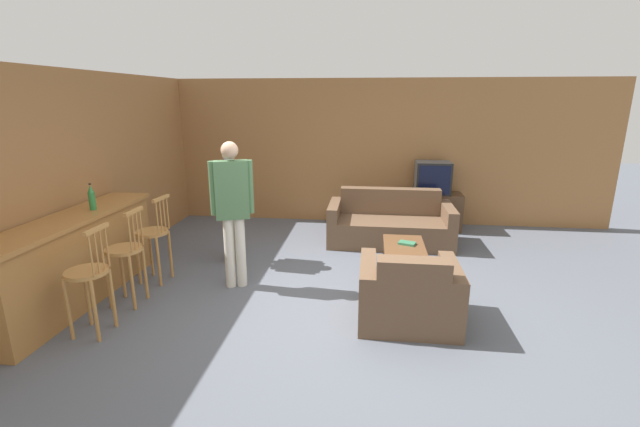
{
  "coord_description": "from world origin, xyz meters",
  "views": [
    {
      "loc": [
        0.46,
        -4.35,
        2.26
      ],
      "look_at": [
        -0.16,
        0.82,
        0.85
      ],
      "focal_mm": 24.0,
      "sensor_mm": 36.0,
      "label": 1
    }
  ],
  "objects": [
    {
      "name": "armchair_near",
      "position": [
        0.89,
        -0.25,
        0.29
      ],
      "size": [
        1.01,
        0.89,
        0.8
      ],
      "color": "brown",
      "rests_on": "ground_plane"
    },
    {
      "name": "bar_chair_far",
      "position": [
        -2.2,
        0.43,
        0.58
      ],
      "size": [
        0.42,
        0.42,
        1.11
      ],
      "color": "#B77F42",
      "rests_on": "ground_plane"
    },
    {
      "name": "bar_chair_near",
      "position": [
        -2.2,
        -0.84,
        0.58
      ],
      "size": [
        0.4,
        0.4,
        1.11
      ],
      "color": "#B77F42",
      "rests_on": "ground_plane"
    },
    {
      "name": "tv",
      "position": [
        1.53,
        3.14,
        0.92
      ],
      "size": [
        0.59,
        0.47,
        0.56
      ],
      "color": "black",
      "rests_on": "tv_unit"
    },
    {
      "name": "bottle",
      "position": [
        -2.73,
        0.11,
        1.15
      ],
      "size": [
        0.07,
        0.07,
        0.31
      ],
      "color": "#2D7F3D",
      "rests_on": "bar_counter"
    },
    {
      "name": "ground_plane",
      "position": [
        0.0,
        0.0,
        0.0
      ],
      "size": [
        24.0,
        24.0,
        0.0
      ],
      "primitive_type": "plane",
      "color": "#565B66"
    },
    {
      "name": "wall_left",
      "position": [
        -3.14,
        1.26,
        1.3
      ],
      "size": [
        0.08,
        8.51,
        2.6
      ],
      "color": "#9E6B3D",
      "rests_on": "ground_plane"
    },
    {
      "name": "person_by_counter",
      "position": [
        -1.15,
        0.39,
        1.03
      ],
      "size": [
        0.48,
        0.28,
        1.78
      ],
      "color": "silver",
      "rests_on": "ground_plane"
    },
    {
      "name": "book_on_table",
      "position": [
        0.96,
        1.02,
        0.43
      ],
      "size": [
        0.25,
        0.2,
        0.03
      ],
      "color": "#33704C",
      "rests_on": "coffee_table"
    },
    {
      "name": "wall_back",
      "position": [
        0.0,
        3.51,
        1.3
      ],
      "size": [
        9.4,
        0.08,
        2.6
      ],
      "color": "#9E6B3D",
      "rests_on": "ground_plane"
    },
    {
      "name": "bar_counter",
      "position": [
        -2.81,
        -0.22,
        0.51
      ],
      "size": [
        0.55,
        2.5,
        1.0
      ],
      "color": "#A87038",
      "rests_on": "ground_plane"
    },
    {
      "name": "tv_unit",
      "position": [
        1.53,
        3.15,
        0.32
      ],
      "size": [
        1.05,
        0.47,
        0.65
      ],
      "color": "#513823",
      "rests_on": "ground_plane"
    },
    {
      "name": "person_by_window",
      "position": [
        -1.44,
        1.21,
        0.92
      ],
      "size": [
        0.2,
        0.5,
        1.61
      ],
      "color": "#756B5B",
      "rests_on": "ground_plane"
    },
    {
      "name": "bar_chair_mid",
      "position": [
        -2.2,
        -0.2,
        0.58
      ],
      "size": [
        0.4,
        0.4,
        1.11
      ],
      "color": "#B77F42",
      "rests_on": "ground_plane"
    },
    {
      "name": "coffee_table",
      "position": [
        0.92,
        0.98,
        0.34
      ],
      "size": [
        0.52,
        0.87,
        0.42
      ],
      "color": "brown",
      "rests_on": "ground_plane"
    },
    {
      "name": "couch_far",
      "position": [
        0.79,
        2.31,
        0.29
      ],
      "size": [
        1.94,
        0.93,
        0.83
      ],
      "color": "brown",
      "rests_on": "ground_plane"
    }
  ]
}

